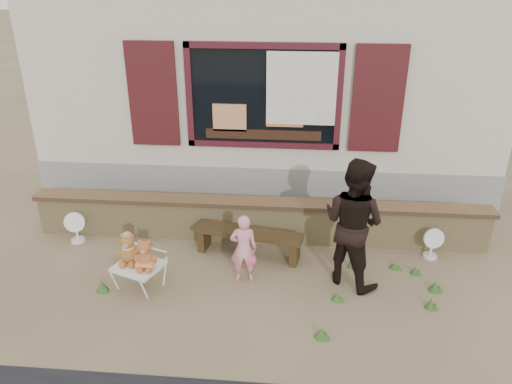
# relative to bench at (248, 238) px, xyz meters

# --- Properties ---
(ground) EXTENTS (80.00, 80.00, 0.00)m
(ground) POSITION_rel_bench_xyz_m (0.10, -0.49, -0.30)
(ground) COLOR brown
(ground) RESTS_ON ground
(shopfront) EXTENTS (8.04, 5.13, 4.00)m
(shopfront) POSITION_rel_bench_xyz_m (0.10, 4.00, 1.70)
(shopfront) COLOR #B0A38F
(shopfront) RESTS_ON ground
(brick_wall) EXTENTS (7.10, 0.36, 0.67)m
(brick_wall) POSITION_rel_bench_xyz_m (0.10, 0.51, 0.04)
(brick_wall) COLOR tan
(brick_wall) RESTS_ON ground
(bench) EXTENTS (1.65, 0.66, 0.41)m
(bench) POSITION_rel_bench_xyz_m (0.00, 0.00, 0.00)
(bench) COLOR #312211
(bench) RESTS_ON ground
(folding_chair) EXTENTS (0.73, 0.69, 0.36)m
(folding_chair) POSITION_rel_bench_xyz_m (-1.38, -0.93, 0.02)
(folding_chair) COLOR white
(folding_chair) RESTS_ON ground
(teddy_bear_left) EXTENTS (0.41, 0.38, 0.45)m
(teddy_bear_left) POSITION_rel_bench_xyz_m (-1.51, -0.88, 0.28)
(teddy_bear_left) COLOR brown
(teddy_bear_left) RESTS_ON folding_chair
(teddy_bear_right) EXTENTS (0.39, 0.36, 0.42)m
(teddy_bear_right) POSITION_rel_bench_xyz_m (-1.25, -0.98, 0.27)
(teddy_bear_right) COLOR #984C2A
(teddy_bear_right) RESTS_ON folding_chair
(child) EXTENTS (0.38, 0.27, 1.00)m
(child) POSITION_rel_bench_xyz_m (-0.00, -0.64, 0.20)
(child) COLOR pink
(child) RESTS_ON ground
(adult) EXTENTS (1.11, 1.07, 1.80)m
(adult) POSITION_rel_bench_xyz_m (1.44, -0.52, 0.60)
(adult) COLOR black
(adult) RESTS_ON ground
(fan_left) EXTENTS (0.33, 0.22, 0.52)m
(fan_left) POSITION_rel_bench_xyz_m (-2.73, 0.17, -0.04)
(fan_left) COLOR white
(fan_left) RESTS_ON ground
(fan_right) EXTENTS (0.31, 0.21, 0.49)m
(fan_right) POSITION_rel_bench_xyz_m (2.71, 0.18, -0.06)
(fan_right) COLOR white
(fan_right) RESTS_ON ground
(grass_tufts) EXTENTS (4.62, 1.78, 0.15)m
(grass_tufts) POSITION_rel_bench_xyz_m (0.94, -0.81, -0.24)
(grass_tufts) COLOR #325622
(grass_tufts) RESTS_ON ground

